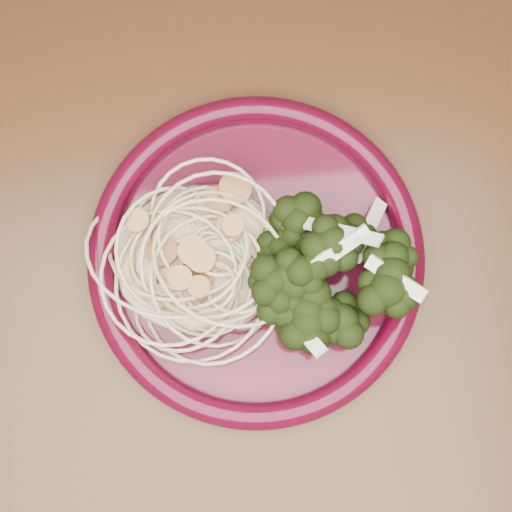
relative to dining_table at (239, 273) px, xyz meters
The scene contains 6 objects.
dining_table is the anchor object (origin of this frame).
dinner_plate 0.11m from the dining_table, 13.55° to the right, with size 0.30×0.30×0.02m.
spaghetti_pile 0.12m from the dining_table, behind, with size 0.14×0.12×0.03m, color #CAB98C.
scallop_cluster 0.16m from the dining_table, behind, with size 0.13×0.13×0.04m, color #B2804D, non-canonical shape.
broccoli_pile 0.15m from the dining_table, ahead, with size 0.10×0.16×0.06m, color black.
onion_garnish 0.18m from the dining_table, ahead, with size 0.07×0.10×0.06m, color beige, non-canonical shape.
Camera 1 is at (0.01, -0.09, 1.33)m, focal length 50.00 mm.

